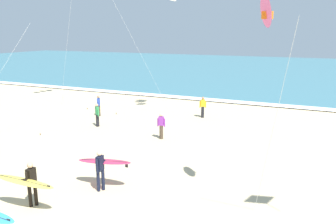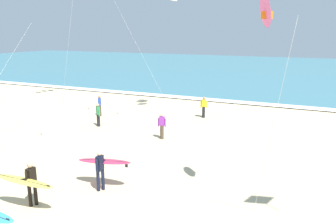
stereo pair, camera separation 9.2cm
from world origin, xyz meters
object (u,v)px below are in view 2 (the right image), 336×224
Objects in this scene: kite_delta_rose_near at (267,12)px; surfer_trailing at (102,164)px; bystander_green_top at (98,115)px; bystander_blue_top at (100,106)px; bystander_purple_top at (162,126)px; bystander_yellow_top at (204,107)px; surfer_lead at (28,181)px.

surfer_trailing is at bearing -172.69° from kite_delta_rose_near.
kite_delta_rose_near is at bearing -30.47° from bystander_green_top.
bystander_blue_top is at bearing 145.03° from kite_delta_rose_near.
bystander_green_top is (-5.13, 0.71, 0.00)m from bystander_purple_top.
bystander_purple_top is (-0.69, 7.03, -0.24)m from surfer_trailing.
bystander_purple_top is at bearing -95.55° from bystander_yellow_top.
surfer_lead is 1.53× the size of bystander_purple_top.
bystander_blue_top is (-13.49, 9.44, -6.09)m from kite_delta_rose_near.
bystander_purple_top is at bearing 137.02° from kite_delta_rose_near.
bystander_purple_top is 5.18m from bystander_green_top.
surfer_trailing is 9.69m from bystander_green_top.
bystander_green_top is (-4.31, 10.17, -0.23)m from surfer_lead.
surfer_lead reaches higher than bystander_blue_top.
surfer_lead is 9.50m from bystander_purple_top.
bystander_purple_top is 1.00× the size of bystander_green_top.
surfer_trailing is at bearing -89.53° from bystander_yellow_top.
surfer_trailing is 8.44m from kite_delta_rose_near.
surfer_trailing is at bearing -53.82° from bystander_blue_top.
bystander_blue_top is at bearing 115.26° from surfer_lead.
surfer_lead is 15.52m from bystander_yellow_top.
surfer_lead is at bearing -95.16° from bystander_yellow_top.
bystander_green_top is at bearing 149.53° from kite_delta_rose_near.
surfer_lead is 1.53× the size of bystander_blue_top.
surfer_trailing is 1.52× the size of bystander_blue_top.
kite_delta_rose_near is 4.70× the size of bystander_yellow_top.
kite_delta_rose_near is (6.03, 0.77, 5.85)m from surfer_trailing.
kite_delta_rose_near is at bearing 7.31° from surfer_trailing.
bystander_green_top is 2.97m from bystander_blue_top.
bystander_blue_top is at bearing 126.18° from surfer_trailing.
surfer_trailing is 12.65m from bystander_blue_top.
bystander_green_top is (-5.82, 7.74, -0.24)m from surfer_trailing.
bystander_blue_top is (-5.96, 12.64, -0.23)m from surfer_lead.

